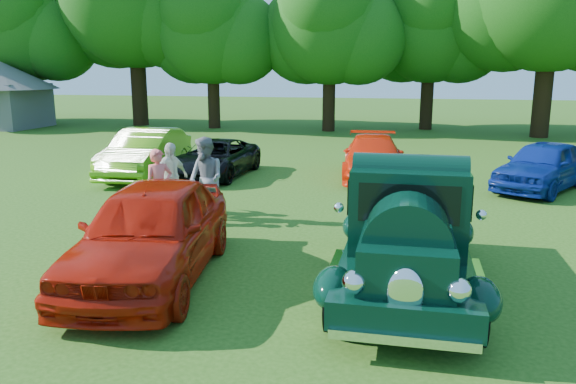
% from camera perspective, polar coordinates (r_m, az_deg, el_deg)
% --- Properties ---
extents(ground, '(120.00, 120.00, 0.00)m').
position_cam_1_polar(ground, '(9.30, 0.87, -9.64)').
color(ground, '#254F12').
rests_on(ground, ground).
extents(hero_pickup, '(2.43, 5.22, 2.04)m').
position_cam_1_polar(hero_pickup, '(9.18, 11.98, -4.37)').
color(hero_pickup, black).
rests_on(hero_pickup, ground).
extents(red_convertible, '(2.60, 5.09, 1.66)m').
position_cam_1_polar(red_convertible, '(9.68, -13.73, -3.91)').
color(red_convertible, '#AC1507').
rests_on(red_convertible, ground).
extents(back_car_lime, '(2.02, 4.83, 1.55)m').
position_cam_1_polar(back_car_lime, '(18.99, -14.23, 3.85)').
color(back_car_lime, '#5FB017').
rests_on(back_car_lime, ground).
extents(back_car_black, '(2.18, 4.40, 1.20)m').
position_cam_1_polar(back_car_black, '(18.63, -7.42, 3.41)').
color(back_car_black, black).
rests_on(back_car_black, ground).
extents(back_car_orange, '(2.24, 4.78, 1.35)m').
position_cam_1_polar(back_car_orange, '(18.44, 8.62, 3.52)').
color(back_car_orange, red).
rests_on(back_car_orange, ground).
extents(back_car_blue, '(3.67, 4.49, 1.44)m').
position_cam_1_polar(back_car_blue, '(17.99, 24.47, 2.46)').
color(back_car_blue, navy).
rests_on(back_car_blue, ground).
extents(spectator_pink, '(0.74, 0.72, 1.71)m').
position_cam_1_polar(spectator_pink, '(13.16, -12.94, 0.57)').
color(spectator_pink, '#F76865').
rests_on(spectator_pink, ground).
extents(spectator_grey, '(1.21, 1.18, 1.96)m').
position_cam_1_polar(spectator_grey, '(13.14, -8.37, 1.29)').
color(spectator_grey, gray).
rests_on(spectator_grey, ground).
extents(spectator_white, '(0.86, 1.09, 1.73)m').
position_cam_1_polar(spectator_white, '(14.07, -11.84, 1.42)').
color(spectator_white, silver).
rests_on(spectator_white, ground).
extents(gazebo, '(6.40, 6.40, 3.90)m').
position_cam_1_polar(gazebo, '(37.80, -27.02, 9.47)').
color(gazebo, '#5B5B60').
rests_on(gazebo, ground).
extents(tree_line, '(61.69, 10.99, 12.20)m').
position_cam_1_polar(tree_line, '(32.72, 12.38, 17.99)').
color(tree_line, '#301F10').
rests_on(tree_line, ground).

